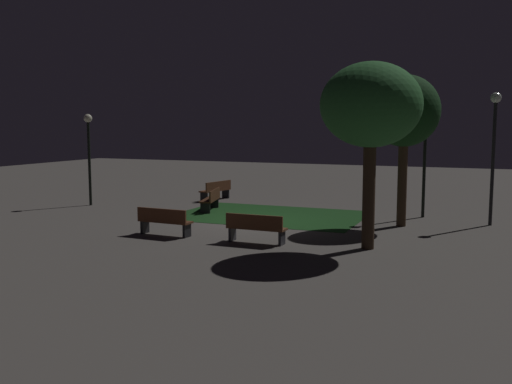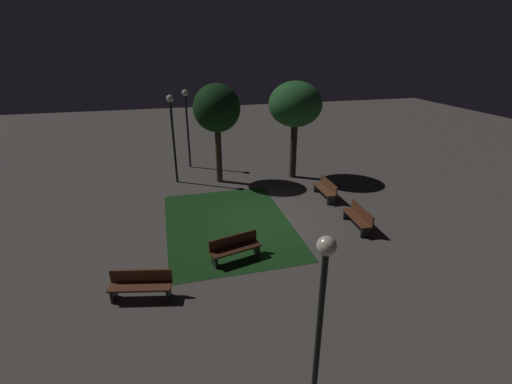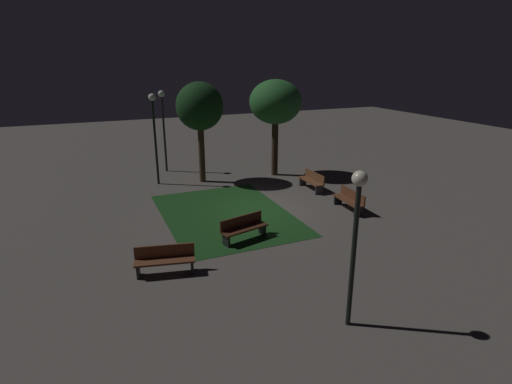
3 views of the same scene
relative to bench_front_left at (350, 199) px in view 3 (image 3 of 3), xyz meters
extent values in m
plane|color=#56514C|center=(1.57, 3.62, -0.48)|extent=(60.00, 60.00, 0.00)
cube|color=#194219|center=(1.61, 5.08, -0.48)|extent=(7.15, 5.06, 0.01)
cube|color=brown|center=(0.00, 0.07, -0.03)|extent=(1.82, 0.58, 0.06)
cube|color=brown|center=(-0.01, -0.13, 0.20)|extent=(1.80, 0.16, 0.40)
cube|color=black|center=(-0.79, 0.12, -0.27)|extent=(0.10, 0.39, 0.42)
cube|color=black|center=(0.80, 0.03, -0.27)|extent=(0.10, 0.39, 0.42)
cube|color=brown|center=(3.14, 0.07, -0.03)|extent=(1.81, 0.50, 0.06)
cube|color=brown|center=(3.13, -0.14, 0.20)|extent=(1.80, 0.08, 0.40)
cube|color=#2D2D33|center=(2.34, 0.08, -0.27)|extent=(0.08, 0.38, 0.42)
cube|color=#2D2D33|center=(3.94, 0.07, -0.27)|extent=(0.08, 0.38, 0.42)
cube|color=#422314|center=(-1.08, 5.30, -0.03)|extent=(0.91, 1.86, 0.06)
cube|color=#422314|center=(-0.88, 5.35, 0.20)|extent=(0.50, 1.76, 0.40)
cube|color=black|center=(-0.89, 4.52, -0.27)|extent=(0.39, 0.17, 0.42)
cube|color=black|center=(-1.28, 6.07, -0.27)|extent=(0.39, 0.17, 0.42)
cube|color=brown|center=(-2.39, 8.41, -0.03)|extent=(0.86, 1.86, 0.06)
cube|color=brown|center=(-2.19, 8.37, 0.20)|extent=(0.45, 1.77, 0.40)
cube|color=black|center=(-2.57, 7.63, -0.27)|extent=(0.39, 0.16, 0.42)
cube|color=black|center=(-2.22, 9.19, -0.27)|extent=(0.39, 0.16, 0.42)
cylinder|color=#38281C|center=(6.35, 0.54, 1.15)|extent=(0.35, 0.35, 3.27)
ellipsoid|color=#28662D|center=(6.35, 0.54, 3.56)|extent=(2.81, 2.81, 2.36)
cylinder|color=#423021|center=(6.67, 4.63, 1.17)|extent=(0.32, 0.32, 3.30)
ellipsoid|color=#143816|center=(6.67, 4.63, 3.48)|extent=(2.40, 2.40, 2.43)
cylinder|color=black|center=(-6.61, 4.75, 1.32)|extent=(0.12, 0.12, 3.61)
sphere|color=#F2EDCC|center=(-6.61, 4.75, 3.28)|extent=(0.36, 0.36, 0.36)
cylinder|color=black|center=(7.15, 6.89, 1.67)|extent=(0.12, 0.12, 4.30)
sphere|color=white|center=(7.15, 6.89, 3.97)|extent=(0.36, 0.36, 0.36)
cylinder|color=black|center=(9.52, 5.98, 1.65)|extent=(0.12, 0.12, 4.25)
sphere|color=white|center=(9.52, 5.98, 3.92)|extent=(0.36, 0.36, 0.36)
camera|label=1|loc=(9.55, -15.50, 3.02)|focal=40.50mm
camera|label=2|loc=(-11.45, 7.26, 6.52)|focal=24.97mm
camera|label=3|loc=(-13.54, 10.19, 5.78)|focal=28.46mm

